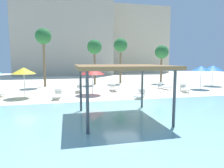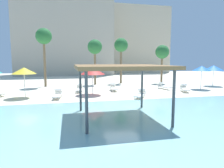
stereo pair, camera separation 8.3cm
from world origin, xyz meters
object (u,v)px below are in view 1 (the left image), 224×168
Objects in this scene: beach_umbrella_blue_4 at (213,68)px; lounge_chair_3 at (163,86)px; shade_pavilion at (121,68)px; lounge_chair_0 at (184,88)px; palm_tree_3 at (121,46)px; beach_umbrella_yellow_6 at (24,71)px; lounge_chair_6 at (79,89)px; beach_umbrella_red_2 at (92,71)px; lounge_chair_1 at (140,94)px; lounge_chair_4 at (57,95)px; palm_tree_1 at (43,38)px; beach_umbrella_blue_1 at (201,68)px; lounge_chair_2 at (113,88)px; palm_tree_0 at (94,48)px; palm_tree_2 at (162,53)px.

lounge_chair_3 is (-7.32, -1.18, -1.94)m from beach_umbrella_blue_4.
shade_pavilion reaches higher than lounge_chair_0.
palm_tree_3 is (-3.20, 6.59, 4.82)m from lounge_chair_3.
beach_umbrella_blue_4 is at bearing 139.48° from lounge_chair_0.
beach_umbrella_yellow_6 is 5.56m from lounge_chair_6.
beach_umbrella_red_2 reaches higher than lounge_chair_1.
lounge_chair_4 is at bearing -65.16° from lounge_chair_0.
shade_pavilion is at bearing 4.26° from lounge_chair_1.
lounge_chair_1 is 14.07m from palm_tree_1.
palm_tree_1 is (-17.17, 6.09, 3.56)m from beach_umbrella_blue_1.
lounge_chair_2 is 0.98× the size of lounge_chair_3.
beach_umbrella_blue_4 is 1.33× the size of lounge_chair_4.
beach_umbrella_yellow_6 is (-18.13, -1.09, 0.01)m from beach_umbrella_blue_1.
shade_pavilion is 2.51× the size of lounge_chair_1.
lounge_chair_1 is (9.65, -2.40, -1.98)m from beach_umbrella_yellow_6.
beach_umbrella_yellow_6 is at bearing -69.91° from lounge_chair_0.
palm_tree_1 reaches higher than beach_umbrella_yellow_6.
palm_tree_3 reaches higher than lounge_chair_4.
beach_umbrella_blue_1 reaches higher than lounge_chair_0.
lounge_chair_1 is (3.75, -2.60, -1.89)m from beach_umbrella_red_2.
lounge_chair_3 is (5.79, 0.01, 0.00)m from lounge_chair_2.
lounge_chair_0 and lounge_chair_6 have the same top height.
palm_tree_3 is (2.60, 6.60, 4.82)m from lounge_chair_2.
lounge_chair_0 is at bearing 41.01° from shade_pavilion.
lounge_chair_2 is at bearing -79.12° from palm_tree_0.
beach_umbrella_yellow_6 reaches higher than lounge_chair_1.
beach_umbrella_red_2 is 2.87m from lounge_chair_6.
beach_umbrella_yellow_6 is at bearing -59.65° from lounge_chair_6.
beach_umbrella_blue_4 reaches higher than lounge_chair_3.
beach_umbrella_red_2 is 0.48× the size of palm_tree_2.
beach_umbrella_blue_1 is 13.53m from lounge_chair_6.
palm_tree_1 is 1.12× the size of palm_tree_3.
shade_pavilion is at bearing -50.80° from beach_umbrella_yellow_6.
beach_umbrella_red_2 is at bearing 93.70° from shade_pavilion.
palm_tree_3 is at bearing 152.79° from beach_umbrella_blue_4.
lounge_chair_6 is at bearing -132.97° from palm_tree_3.
palm_tree_2 reaches higher than lounge_chair_4.
beach_umbrella_blue_1 is 12.26m from beach_umbrella_red_2.
beach_umbrella_yellow_6 is 0.44× the size of palm_tree_0.
shade_pavilion is 1.83× the size of beach_umbrella_yellow_6.
shade_pavilion is at bearing -70.05° from palm_tree_1.
palm_tree_0 reaches higher than beach_umbrella_yellow_6.
lounge_chair_2 is at bearing 79.12° from shade_pavilion.
lounge_chair_6 is 8.46m from palm_tree_1.
beach_umbrella_blue_1 is 1.00× the size of beach_umbrella_blue_4.
palm_tree_2 is at bearing 127.62° from lounge_chair_4.
beach_umbrella_red_2 is 8.64m from lounge_chair_3.
palm_tree_1 is (-14.36, 7.32, 5.54)m from lounge_chair_0.
shade_pavilion is at bearing -6.00° from lounge_chair_2.
palm_tree_3 is at bearing 59.26° from beach_umbrella_red_2.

